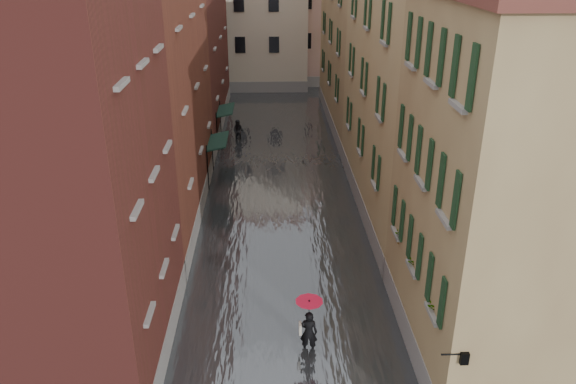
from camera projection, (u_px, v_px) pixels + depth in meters
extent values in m
plane|color=#4F4F51|center=(287.00, 315.00, 20.96)|extent=(120.00, 120.00, 0.00)
cube|color=#46494D|center=(279.00, 179.00, 32.79)|extent=(10.00, 60.00, 0.20)
cube|color=maroon|center=(48.00, 178.00, 16.27)|extent=(6.00, 8.00, 13.00)
cube|color=brown|center=(132.00, 94.00, 26.41)|extent=(6.00, 14.00, 12.50)
cube|color=maroon|center=(177.00, 31.00, 39.81)|extent=(6.00, 16.00, 14.00)
cube|color=olive|center=(519.00, 194.00, 17.03)|extent=(6.00, 8.00, 11.50)
cube|color=tan|center=(427.00, 86.00, 26.77)|extent=(6.00, 14.00, 13.00)
cube|color=olive|center=(372.00, 48.00, 40.77)|extent=(6.00, 16.00, 11.50)
cube|color=beige|center=(241.00, 15.00, 52.93)|extent=(12.00, 9.00, 13.00)
cube|color=tan|center=(334.00, 18.00, 55.25)|extent=(10.00, 9.00, 12.00)
cube|color=#163227|center=(218.00, 141.00, 31.54)|extent=(1.09, 2.88, 0.31)
cylinder|color=black|center=(208.00, 170.00, 30.68)|extent=(0.06, 0.06, 2.80)
cylinder|color=black|center=(212.00, 152.00, 33.31)|extent=(0.06, 0.06, 2.80)
cube|color=#163227|center=(226.00, 110.00, 37.43)|extent=(1.09, 2.93, 0.31)
cylinder|color=black|center=(217.00, 133.00, 36.55)|extent=(0.06, 0.06, 2.80)
cylinder|color=black|center=(220.00, 120.00, 39.22)|extent=(0.06, 0.06, 2.80)
cylinder|color=black|center=(453.00, 354.00, 14.35)|extent=(0.60, 0.05, 0.05)
cube|color=black|center=(464.00, 357.00, 14.40)|extent=(0.22, 0.22, 0.35)
cube|color=beige|center=(464.00, 357.00, 14.40)|extent=(0.14, 0.14, 0.24)
cube|color=brown|center=(436.00, 311.00, 15.97)|extent=(0.22, 0.85, 0.18)
imported|color=#265926|center=(438.00, 298.00, 15.80)|extent=(0.59, 0.51, 0.66)
cube|color=brown|center=(416.00, 266.00, 18.17)|extent=(0.22, 0.85, 0.18)
imported|color=#265926|center=(417.00, 255.00, 18.00)|extent=(0.59, 0.51, 0.66)
cube|color=brown|center=(402.00, 237.00, 19.97)|extent=(0.22, 0.85, 0.18)
imported|color=#265926|center=(403.00, 227.00, 19.80)|extent=(0.59, 0.51, 0.66)
imported|color=black|center=(309.00, 332.00, 18.77)|extent=(0.64, 0.46, 1.63)
cube|color=beige|center=(300.00, 328.00, 18.75)|extent=(0.08, 0.30, 0.38)
cylinder|color=black|center=(309.00, 319.00, 18.55)|extent=(0.02, 0.02, 1.00)
cone|color=red|center=(309.00, 305.00, 18.32)|extent=(0.92, 0.92, 0.28)
imported|color=black|center=(238.00, 131.00, 38.96)|extent=(0.91, 0.80, 1.58)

